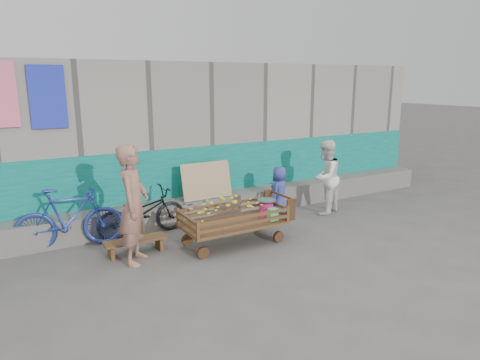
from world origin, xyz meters
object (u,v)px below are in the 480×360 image
bench (135,243)px  woman (325,177)px  banana_cart (232,214)px  vendor_man (134,205)px  bicycle_blue (69,218)px  bicycle_dark (142,213)px  child (279,192)px

bench → woman: (3.96, 0.16, 0.58)m
banana_cart → vendor_man: bearing=177.0°
vendor_man → bicycle_blue: 1.36m
vendor_man → bicycle_dark: (0.42, 1.05, -0.47)m
bench → woman: bearing=2.3°
bicycle_dark → bicycle_blue: (-1.18, 0.00, 0.09)m
vendor_man → bicycle_dark: vendor_man is taller
bench → bicycle_blue: bicycle_blue is taller
child → bicycle_blue: 3.86m
woman → vendor_man: bearing=-17.0°
bench → vendor_man: vendor_man is taller
child → bicycle_blue: (-3.85, 0.34, -0.01)m
bench → child: bearing=7.6°
bench → child: 3.05m
bench → child: (3.01, 0.40, 0.34)m
woman → banana_cart: bearing=-10.9°
banana_cart → woman: bearing=12.9°
vendor_man → bicycle_dark: bearing=9.6°
child → bicycle_dark: bearing=-41.2°
bicycle_dark → child: bearing=-100.6°
woman → bicycle_dark: 3.68m
woman → bicycle_blue: 4.84m
child → bicycle_blue: size_ratio=0.61×
bench → vendor_man: bearing=-103.7°
bench → bicycle_dark: 0.85m
woman → child: (-0.96, 0.24, -0.24)m
woman → bicycle_blue: size_ratio=0.90×
child → bicycle_dark: size_ratio=0.65×
banana_cart → bench: size_ratio=1.92×
banana_cart → bicycle_dark: (-1.16, 1.14, -0.11)m
vendor_man → child: size_ratio=1.74×
bench → child: size_ratio=0.94×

